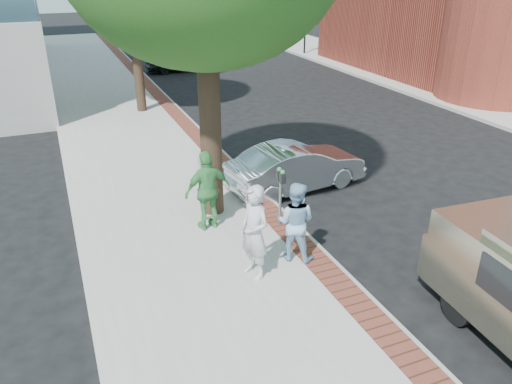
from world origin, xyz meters
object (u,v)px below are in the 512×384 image
parking_meter (281,185)px  person_gray (254,233)px  person_green (208,191)px  person_officer (295,222)px  sedan_silver (296,167)px  bg_car (178,60)px

parking_meter → person_gray: (-1.38, -1.73, -0.06)m
parking_meter → person_gray: 2.21m
person_green → person_officer: bearing=115.0°
person_gray → sedan_silver: (2.83, 3.76, -0.47)m
parking_meter → person_green: size_ratio=0.76×
sedan_silver → bg_car: (1.13, 17.56, -0.02)m
person_green → sedan_silver: person_green is taller
parking_meter → person_officer: 1.49m
bg_car → person_green: bearing=167.0°
person_gray → bg_car: 21.69m
person_green → bg_car: 19.52m
person_officer → sedan_silver: size_ratio=0.43×
person_green → sedan_silver: 3.44m
person_officer → person_gray: bearing=54.9°
person_gray → sedan_silver: person_gray is taller
person_gray → person_green: (-0.24, 2.27, -0.02)m
person_gray → bg_car: size_ratio=0.52×
bg_car → sedan_silver: bearing=175.7°
person_gray → person_green: bearing=168.0°
person_green → sedan_silver: size_ratio=0.48×
person_gray → parking_meter: bearing=123.4°
parking_meter → bg_car: size_ratio=0.39×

